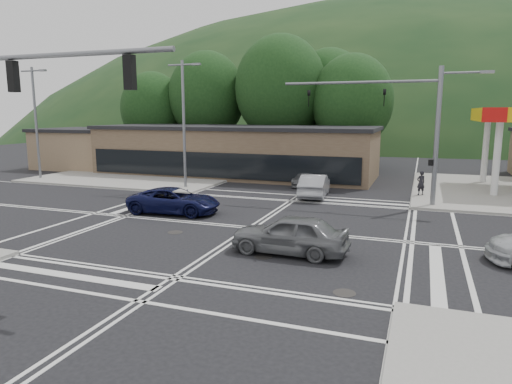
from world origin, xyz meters
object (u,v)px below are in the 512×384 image
(car_blue_west, at_px, (174,201))
(car_queue_a, at_px, (315,186))
(car_northbound, at_px, (309,177))
(pedestrian, at_px, (421,183))
(car_grey_center, at_px, (290,234))
(car_queue_b, at_px, (364,171))

(car_blue_west, height_order, car_queue_a, car_queue_a)
(car_northbound, height_order, pedestrian, pedestrian)
(car_northbound, bearing_deg, car_grey_center, -80.06)
(car_grey_center, bearing_deg, pedestrian, 163.54)
(car_grey_center, xyz_separation_m, car_queue_b, (0.18, 21.43, -0.11))
(car_northbound, bearing_deg, car_queue_b, 51.59)
(car_queue_b, bearing_deg, car_blue_west, 70.50)
(car_northbound, xyz_separation_m, pedestrian, (8.00, -2.29, 0.30))
(car_queue_a, relative_size, car_northbound, 1.02)
(car_grey_center, relative_size, car_northbound, 1.02)
(car_queue_a, xyz_separation_m, car_northbound, (-1.50, 4.57, -0.11))
(car_grey_center, bearing_deg, car_northbound, -167.41)
(pedestrian, bearing_deg, car_queue_b, -91.31)
(car_queue_b, bearing_deg, car_grey_center, 96.08)
(car_queue_a, distance_m, car_northbound, 4.81)
(car_queue_a, bearing_deg, pedestrian, -166.21)
(car_grey_center, relative_size, car_queue_a, 1.00)
(car_blue_west, distance_m, car_queue_a, 9.60)
(car_queue_b, distance_m, car_northbound, 5.80)
(car_northbound, bearing_deg, car_blue_west, -112.33)
(car_blue_west, distance_m, car_northbound, 12.83)
(car_blue_west, relative_size, car_queue_a, 1.10)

